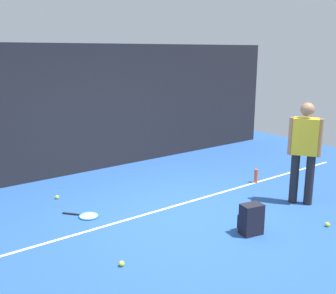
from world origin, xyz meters
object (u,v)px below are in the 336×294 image
object	(u,v)px
tennis_ball_by_fence	(122,264)
tennis_ball_mid_court	(57,197)
water_bottle	(256,176)
backpack	(251,219)
tennis_ball_near_player	(327,224)
tennis_player	(304,147)
tennis_racket	(87,216)

from	to	relation	value
tennis_ball_by_fence	tennis_ball_mid_court	distance (m)	2.60
tennis_ball_mid_court	water_bottle	xyz separation A→B (m)	(3.44, -1.47, 0.10)
backpack	tennis_ball_near_player	size ratio (longest dim) A/B	6.67
tennis_player	water_bottle	distance (m)	1.45
tennis_player	tennis_ball_by_fence	bearing A→B (deg)	-123.49
water_bottle	tennis_ball_near_player	bearing A→B (deg)	-109.49
tennis_racket	water_bottle	world-z (taller)	water_bottle
backpack	water_bottle	distance (m)	2.28
tennis_player	backpack	distance (m)	1.74
tennis_racket	tennis_ball_mid_court	world-z (taller)	tennis_ball_mid_court
tennis_ball_near_player	water_bottle	size ratio (longest dim) A/B	0.25
tennis_racket	tennis_ball_mid_court	size ratio (longest dim) A/B	8.91
backpack	tennis_ball_by_fence	size ratio (longest dim) A/B	6.67
tennis_player	tennis_racket	bearing A→B (deg)	-150.37
tennis_ball_near_player	tennis_ball_mid_court	xyz separation A→B (m)	(-2.74, 3.44, 0.00)
tennis_ball_by_fence	tennis_ball_mid_court	bearing A→B (deg)	85.01
tennis_ball_by_fence	tennis_ball_mid_court	world-z (taller)	same
tennis_racket	tennis_ball_mid_court	xyz separation A→B (m)	(-0.09, 1.00, 0.02)
backpack	tennis_ball_near_player	bearing A→B (deg)	165.53
tennis_player	tennis_ball_by_fence	distance (m)	3.56
tennis_racket	tennis_ball_by_fence	size ratio (longest dim) A/B	8.91
tennis_ball_by_fence	tennis_ball_near_player	bearing A→B (deg)	-16.03
tennis_ball_by_fence	tennis_racket	bearing A→B (deg)	78.71
tennis_racket	tennis_ball_by_fence	world-z (taller)	tennis_ball_by_fence
tennis_ball_near_player	tennis_ball_mid_court	bearing A→B (deg)	128.55
tennis_ball_by_fence	water_bottle	xyz separation A→B (m)	(3.66, 1.11, 0.10)
water_bottle	backpack	bearing A→B (deg)	-140.88
backpack	tennis_ball_by_fence	distance (m)	1.93
tennis_player	tennis_ball_by_fence	size ratio (longest dim) A/B	25.76
tennis_racket	backpack	bearing A→B (deg)	0.58
tennis_player	tennis_ball_mid_court	bearing A→B (deg)	-162.05
backpack	tennis_ball_by_fence	bearing A→B (deg)	2.01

